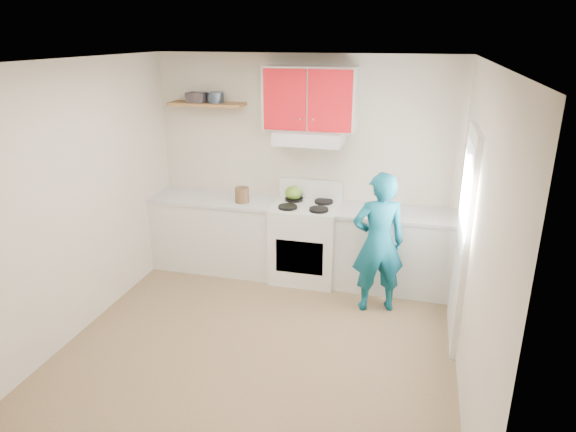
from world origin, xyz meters
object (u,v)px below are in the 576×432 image
(kettle, at_px, (293,193))
(stove, at_px, (306,242))
(tin, at_px, (215,97))
(crock, at_px, (242,196))
(person, at_px, (378,243))

(kettle, bearing_deg, stove, -48.31)
(tin, height_order, crock, tin)
(stove, xyz_separation_m, person, (0.89, -0.54, 0.30))
(kettle, relative_size, crock, 1.02)
(tin, height_order, kettle, tin)
(tin, xyz_separation_m, crock, (0.38, -0.25, -1.10))
(crock, xyz_separation_m, person, (1.65, -0.47, -0.24))
(person, bearing_deg, crock, -33.46)
(tin, distance_m, kettle, 1.45)
(tin, distance_m, crock, 1.19)
(person, bearing_deg, stove, -48.81)
(stove, relative_size, person, 0.61)
(stove, xyz_separation_m, kettle, (-0.19, 0.17, 0.55))
(kettle, relative_size, person, 0.13)
(crock, height_order, person, person)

